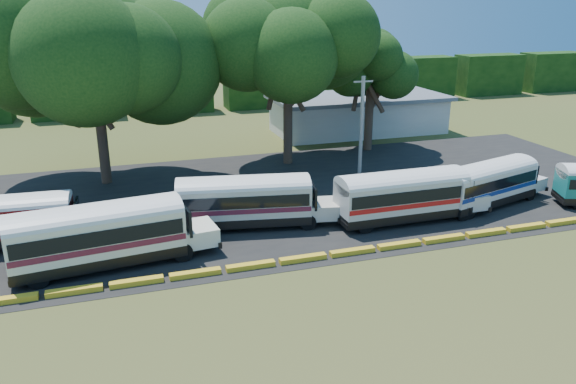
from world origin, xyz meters
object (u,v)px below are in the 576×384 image
object	(u,v)px
bus_cream_west	(102,232)
tree_west	(93,51)
bus_red	(5,218)
bus_white_red	(405,193)

from	to	relation	value
bus_cream_west	tree_west	distance (m)	17.63
bus_red	bus_white_red	world-z (taller)	bus_white_red
bus_red	bus_cream_west	world-z (taller)	bus_cream_west
bus_red	bus_cream_west	size ratio (longest dim) A/B	0.87
bus_cream_west	bus_white_red	bearing A→B (deg)	-3.84
bus_white_red	bus_red	bearing A→B (deg)	171.80
bus_cream_west	bus_white_red	xyz separation A→B (m)	(18.71, 0.98, -0.10)
bus_cream_west	tree_west	bearing A→B (deg)	82.22
tree_west	bus_white_red	bearing A→B (deg)	-38.40
bus_red	tree_west	distance (m)	15.10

